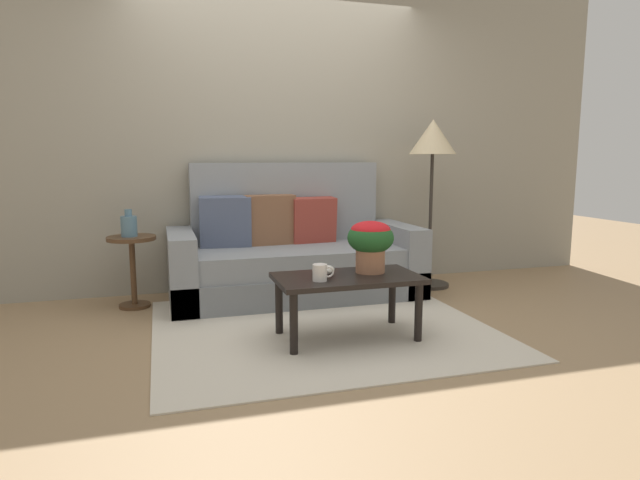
# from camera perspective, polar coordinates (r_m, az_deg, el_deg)

# --- Properties ---
(ground_plane) EXTENTS (14.00, 14.00, 0.00)m
(ground_plane) POSITION_cam_1_polar(r_m,az_deg,el_deg) (3.79, -0.22, -8.93)
(ground_plane) COLOR #997A56
(wall_back) EXTENTS (6.40, 0.12, 2.95)m
(wall_back) POSITION_cam_1_polar(r_m,az_deg,el_deg) (4.87, -4.64, 12.56)
(wall_back) COLOR gray
(wall_back) RESTS_ON ground
(area_rug) EXTENTS (2.21, 1.98, 0.01)m
(area_rug) POSITION_cam_1_polar(r_m,az_deg,el_deg) (3.71, 0.16, -9.24)
(area_rug) COLOR beige
(area_rug) RESTS_ON ground
(couch) EXTENTS (2.02, 0.86, 1.10)m
(couch) POSITION_cam_1_polar(r_m,az_deg,el_deg) (4.50, -2.98, -1.75)
(couch) COLOR slate
(couch) RESTS_ON ground
(coffee_table) EXTENTS (0.91, 0.51, 0.41)m
(coffee_table) POSITION_cam_1_polar(r_m,az_deg,el_deg) (3.42, 2.92, -4.74)
(coffee_table) COLOR black
(coffee_table) RESTS_ON ground
(side_table) EXTENTS (0.36, 0.36, 0.55)m
(side_table) POSITION_cam_1_polar(r_m,az_deg,el_deg) (4.37, -19.22, -1.85)
(side_table) COLOR #4C331E
(side_table) RESTS_ON ground
(floor_lamp) EXTENTS (0.41, 0.41, 1.47)m
(floor_lamp) POSITION_cam_1_polar(r_m,az_deg,el_deg) (4.85, 11.81, 9.37)
(floor_lamp) COLOR #2D2823
(floor_lamp) RESTS_ON ground
(potted_plant) EXTENTS (0.30, 0.30, 0.34)m
(potted_plant) POSITION_cam_1_polar(r_m,az_deg,el_deg) (3.49, 5.36, 0.00)
(potted_plant) COLOR #A36B4C
(potted_plant) RESTS_ON coffee_table
(coffee_mug) EXTENTS (0.13, 0.09, 0.10)m
(coffee_mug) POSITION_cam_1_polar(r_m,az_deg,el_deg) (3.26, 0.04, -3.46)
(coffee_mug) COLOR white
(coffee_mug) RESTS_ON coffee_table
(snack_bowl) EXTENTS (0.14, 0.14, 0.07)m
(snack_bowl) POSITION_cam_1_polar(r_m,az_deg,el_deg) (3.40, 0.35, -3.17)
(snack_bowl) COLOR silver
(snack_bowl) RESTS_ON coffee_table
(table_vase) EXTENTS (0.12, 0.12, 0.21)m
(table_vase) POSITION_cam_1_polar(r_m,az_deg,el_deg) (4.33, -19.54, 1.46)
(table_vase) COLOR slate
(table_vase) RESTS_ON side_table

